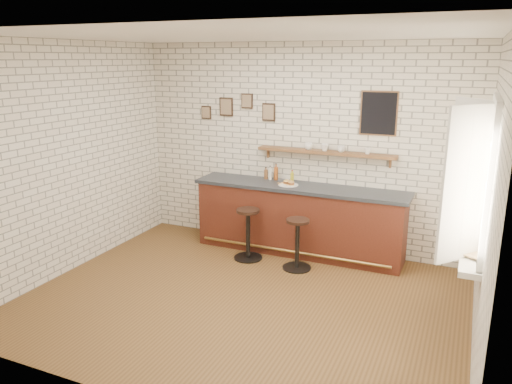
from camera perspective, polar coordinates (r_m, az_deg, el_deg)
ground at (r=6.05m, az=-1.48°, el=-12.20°), size 5.00×5.00×0.00m
bar_counter at (r=7.28m, az=4.93°, el=-3.11°), size 3.10×0.65×1.01m
sandwich_plate at (r=7.14m, az=3.71°, el=0.82°), size 0.28×0.28×0.01m
ciabatta_sandwich at (r=7.13m, az=3.78°, el=1.10°), size 0.21×0.15×0.06m
potato_chips at (r=7.14m, az=3.54°, el=0.89°), size 0.26×0.17×0.00m
bitters_bottle_brown at (r=7.49m, az=1.14°, el=2.07°), size 0.06×0.06×0.18m
bitters_bottle_white at (r=7.46m, az=1.63°, el=2.09°), size 0.05×0.05×0.21m
bitters_bottle_amber at (r=7.43m, az=2.29°, el=2.16°), size 0.06×0.06×0.25m
condiment_bottle_yellow at (r=7.35m, az=4.15°, el=1.75°), size 0.05×0.05×0.17m
bar_stool_left at (r=7.05m, az=-0.92°, el=-4.63°), size 0.41×0.41×0.73m
bar_stool_right at (r=6.75m, az=4.74°, el=-5.76°), size 0.40×0.40×0.70m
wall_shelf at (r=7.14m, az=7.91°, el=4.50°), size 2.00×0.18×0.18m
shelf_cup_a at (r=7.20m, az=6.03°, el=5.22°), size 0.16×0.16×0.10m
shelf_cup_b at (r=7.13m, az=7.86°, el=5.08°), size 0.15×0.15×0.10m
shelf_cup_c at (r=7.07m, az=9.72°, el=4.88°), size 0.14×0.14×0.09m
shelf_cup_d at (r=6.99m, az=12.63°, el=4.58°), size 0.11×0.11×0.08m
back_wall_decor at (r=7.18m, az=6.90°, el=9.18°), size 2.96×0.02×0.56m
window_sill at (r=5.49m, az=23.38°, el=-6.16°), size 0.20×1.35×0.06m
casement_window at (r=5.28m, az=23.77°, el=1.52°), size 0.40×1.30×1.56m
book_lower at (r=5.28m, az=23.17°, el=-6.49°), size 0.19×0.23×0.02m
book_upper at (r=5.26m, az=23.19°, el=-6.38°), size 0.24×0.27×0.02m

